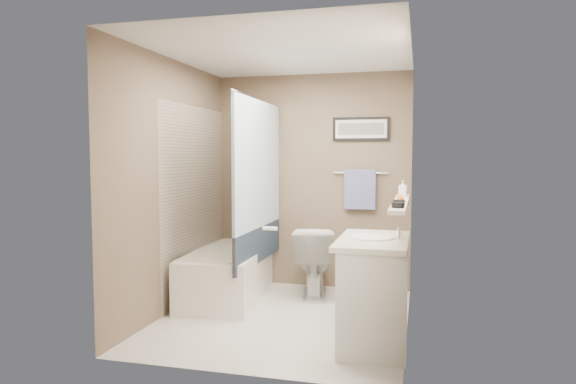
% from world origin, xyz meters
% --- Properties ---
extents(ground, '(2.50, 2.50, 0.00)m').
position_xyz_m(ground, '(0.00, 0.00, 0.00)').
color(ground, silver).
rests_on(ground, ground).
extents(ceiling, '(2.20, 2.50, 0.04)m').
position_xyz_m(ceiling, '(0.00, 0.00, 2.38)').
color(ceiling, silver).
rests_on(ceiling, wall_back).
extents(wall_back, '(2.20, 0.04, 2.40)m').
position_xyz_m(wall_back, '(0.00, 1.23, 1.20)').
color(wall_back, brown).
rests_on(wall_back, ground).
extents(wall_front, '(2.20, 0.04, 2.40)m').
position_xyz_m(wall_front, '(0.00, -1.23, 1.20)').
color(wall_front, brown).
rests_on(wall_front, ground).
extents(wall_left, '(0.04, 2.50, 2.40)m').
position_xyz_m(wall_left, '(-1.08, 0.00, 1.20)').
color(wall_left, brown).
rests_on(wall_left, ground).
extents(wall_right, '(0.04, 2.50, 2.40)m').
position_xyz_m(wall_right, '(1.08, 0.00, 1.20)').
color(wall_right, brown).
rests_on(wall_right, ground).
extents(tile_surround, '(0.02, 1.55, 2.00)m').
position_xyz_m(tile_surround, '(-1.09, 0.50, 1.00)').
color(tile_surround, tan).
rests_on(tile_surround, wall_left).
extents(curtain_rod, '(0.02, 1.55, 0.02)m').
position_xyz_m(curtain_rod, '(-0.40, 0.50, 2.05)').
color(curtain_rod, silver).
rests_on(curtain_rod, wall_left).
extents(curtain_upper, '(0.03, 1.45, 1.28)m').
position_xyz_m(curtain_upper, '(-0.40, 0.50, 1.40)').
color(curtain_upper, white).
rests_on(curtain_upper, curtain_rod).
extents(curtain_lower, '(0.03, 1.45, 0.36)m').
position_xyz_m(curtain_lower, '(-0.40, 0.50, 0.58)').
color(curtain_lower, '#222F40').
rests_on(curtain_lower, curtain_rod).
extents(mirror, '(0.02, 1.60, 1.00)m').
position_xyz_m(mirror, '(1.09, -0.15, 1.62)').
color(mirror, silver).
rests_on(mirror, wall_right).
extents(shelf, '(0.12, 1.60, 0.03)m').
position_xyz_m(shelf, '(1.04, -0.15, 1.10)').
color(shelf, silver).
rests_on(shelf, wall_right).
extents(towel_bar, '(0.60, 0.02, 0.02)m').
position_xyz_m(towel_bar, '(0.55, 1.22, 1.30)').
color(towel_bar, silver).
rests_on(towel_bar, wall_back).
extents(towel, '(0.34, 0.05, 0.44)m').
position_xyz_m(towel, '(0.55, 1.20, 1.12)').
color(towel, '#8F96D0').
rests_on(towel, towel_bar).
extents(art_frame, '(0.62, 0.02, 0.26)m').
position_xyz_m(art_frame, '(0.55, 1.23, 1.78)').
color(art_frame, black).
rests_on(art_frame, wall_back).
extents(art_mat, '(0.56, 0.00, 0.20)m').
position_xyz_m(art_mat, '(0.55, 1.22, 1.78)').
color(art_mat, white).
rests_on(art_mat, art_frame).
extents(art_image, '(0.50, 0.00, 0.13)m').
position_xyz_m(art_image, '(0.55, 1.22, 1.78)').
color(art_image, '#595959').
rests_on(art_image, art_mat).
extents(door, '(0.80, 0.02, 2.00)m').
position_xyz_m(door, '(0.55, -1.24, 1.00)').
color(door, silver).
rests_on(door, wall_front).
extents(door_handle, '(0.10, 0.02, 0.02)m').
position_xyz_m(door_handle, '(0.22, -1.19, 1.00)').
color(door_handle, silver).
rests_on(door_handle, door).
extents(bathtub, '(0.85, 1.56, 0.50)m').
position_xyz_m(bathtub, '(-0.75, 0.54, 0.25)').
color(bathtub, white).
rests_on(bathtub, ground).
extents(tub_rim, '(0.56, 1.36, 0.02)m').
position_xyz_m(tub_rim, '(-0.75, 0.54, 0.50)').
color(tub_rim, white).
rests_on(tub_rim, bathtub).
extents(toilet, '(0.54, 0.79, 0.75)m').
position_xyz_m(toilet, '(0.11, 0.83, 0.37)').
color(toilet, silver).
rests_on(toilet, ground).
extents(vanity, '(0.53, 0.92, 0.80)m').
position_xyz_m(vanity, '(0.85, -0.44, 0.40)').
color(vanity, silver).
rests_on(vanity, ground).
extents(countertop, '(0.54, 0.96, 0.04)m').
position_xyz_m(countertop, '(0.84, -0.44, 0.82)').
color(countertop, beige).
rests_on(countertop, vanity).
extents(sink_basin, '(0.34, 0.34, 0.01)m').
position_xyz_m(sink_basin, '(0.83, -0.44, 0.85)').
color(sink_basin, white).
rests_on(sink_basin, countertop).
extents(faucet_spout, '(0.02, 0.02, 0.10)m').
position_xyz_m(faucet_spout, '(1.03, -0.44, 0.89)').
color(faucet_spout, white).
rests_on(faucet_spout, countertop).
extents(faucet_knob, '(0.05, 0.05, 0.05)m').
position_xyz_m(faucet_knob, '(1.03, -0.34, 0.87)').
color(faucet_knob, white).
rests_on(faucet_knob, countertop).
extents(candle_bowl_near, '(0.09, 0.09, 0.04)m').
position_xyz_m(candle_bowl_near, '(1.04, -0.73, 1.14)').
color(candle_bowl_near, black).
rests_on(candle_bowl_near, shelf).
extents(candle_bowl_far, '(0.09, 0.09, 0.04)m').
position_xyz_m(candle_bowl_far, '(1.04, -0.53, 1.14)').
color(candle_bowl_far, black).
rests_on(candle_bowl_far, shelf).
extents(hair_brush_front, '(0.06, 0.22, 0.04)m').
position_xyz_m(hair_brush_front, '(1.04, -0.26, 1.14)').
color(hair_brush_front, '#C1441B').
rests_on(hair_brush_front, shelf).
extents(hair_brush_back, '(0.06, 0.22, 0.04)m').
position_xyz_m(hair_brush_back, '(1.04, -0.11, 1.14)').
color(hair_brush_back, '#DB4C1E').
rests_on(hair_brush_back, shelf).
extents(pink_comb, '(0.05, 0.16, 0.01)m').
position_xyz_m(pink_comb, '(1.04, 0.02, 1.12)').
color(pink_comb, pink).
rests_on(pink_comb, shelf).
extents(glass_jar, '(0.08, 0.08, 0.10)m').
position_xyz_m(glass_jar, '(1.04, 0.42, 1.17)').
color(glass_jar, silver).
rests_on(glass_jar, shelf).
extents(soap_bottle, '(0.07, 0.07, 0.15)m').
position_xyz_m(soap_bottle, '(1.04, 0.30, 1.19)').
color(soap_bottle, '#999999').
rests_on(soap_bottle, shelf).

